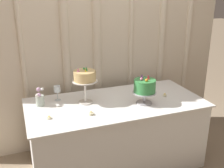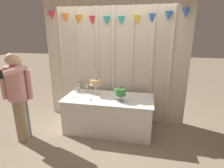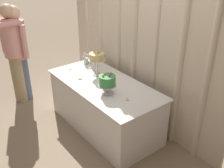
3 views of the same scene
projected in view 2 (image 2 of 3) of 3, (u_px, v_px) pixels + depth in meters
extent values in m
plane|color=gray|center=(108.00, 132.00, 3.68)|extent=(24.00, 24.00, 0.00)
cube|color=beige|center=(114.00, 62.00, 3.93)|extent=(3.14, 0.04, 2.69)
cylinder|color=beige|center=(62.00, 60.00, 4.15)|extent=(0.07, 0.07, 2.69)
cylinder|color=beige|center=(78.00, 61.00, 4.07)|extent=(0.06, 0.06, 2.69)
cylinder|color=beige|center=(98.00, 62.00, 3.98)|extent=(0.09, 0.09, 2.69)
cylinder|color=beige|center=(113.00, 62.00, 3.91)|extent=(0.10, 0.10, 2.69)
cylinder|color=beige|center=(132.00, 63.00, 3.83)|extent=(0.06, 0.06, 2.69)
cylinder|color=beige|center=(152.00, 63.00, 3.75)|extent=(0.09, 0.09, 2.69)
cylinder|color=beige|center=(171.00, 64.00, 3.68)|extent=(0.07, 0.07, 2.69)
cone|color=#DB333D|center=(52.00, 15.00, 3.86)|extent=(0.14, 0.14, 0.17)
cone|color=orange|center=(65.00, 18.00, 3.82)|extent=(0.14, 0.14, 0.17)
cone|color=orange|center=(78.00, 19.00, 3.77)|extent=(0.14, 0.14, 0.17)
cone|color=#DB333D|center=(92.00, 20.00, 3.72)|extent=(0.14, 0.14, 0.17)
cone|color=#2DB2B7|center=(106.00, 21.00, 3.66)|extent=(0.14, 0.14, 0.17)
cone|color=#2DB2B7|center=(121.00, 21.00, 3.60)|extent=(0.14, 0.14, 0.17)
cone|color=yellow|center=(136.00, 20.00, 3.54)|extent=(0.14, 0.14, 0.17)
cone|color=blue|center=(152.00, 18.00, 3.47)|extent=(0.14, 0.14, 0.17)
cone|color=blue|center=(169.00, 16.00, 3.41)|extent=(0.14, 0.14, 0.17)
cone|color=blue|center=(186.00, 13.00, 3.33)|extent=(0.14, 0.14, 0.17)
cube|color=white|center=(109.00, 114.00, 3.67)|extent=(1.72, 0.80, 0.71)
cube|color=white|center=(109.00, 98.00, 3.57)|extent=(1.77, 0.85, 0.01)
cylinder|color=silver|center=(96.00, 95.00, 3.70)|extent=(0.14, 0.14, 0.01)
cylinder|color=silver|center=(96.00, 90.00, 3.67)|extent=(0.02, 0.02, 0.21)
cylinder|color=silver|center=(96.00, 84.00, 3.64)|extent=(0.25, 0.25, 0.01)
cylinder|color=#DBB775|center=(96.00, 82.00, 3.63)|extent=(0.22, 0.22, 0.10)
cone|color=green|center=(97.00, 79.00, 3.61)|extent=(0.03, 0.03, 0.04)
sphere|color=green|center=(97.00, 79.00, 3.65)|extent=(0.02, 0.02, 0.02)
cone|color=pink|center=(92.00, 79.00, 3.62)|extent=(0.03, 0.03, 0.04)
cone|color=yellow|center=(95.00, 79.00, 3.58)|extent=(0.02, 0.02, 0.03)
cylinder|color=#B2B2B7|center=(120.00, 100.00, 3.40)|extent=(0.16, 0.16, 0.01)
cylinder|color=#B2B2B7|center=(120.00, 98.00, 3.38)|extent=(0.03, 0.03, 0.10)
cylinder|color=#B2B2B7|center=(120.00, 95.00, 3.36)|extent=(0.24, 0.24, 0.01)
cylinder|color=#388E47|center=(120.00, 92.00, 3.35)|extent=(0.21, 0.21, 0.12)
cone|color=#DB333D|center=(122.00, 87.00, 3.32)|extent=(0.03, 0.03, 0.04)
cone|color=purple|center=(120.00, 86.00, 3.38)|extent=(0.03, 0.03, 0.04)
sphere|color=pink|center=(118.00, 88.00, 3.33)|extent=(0.03, 0.03, 0.03)
sphere|color=orange|center=(119.00, 89.00, 3.28)|extent=(0.03, 0.03, 0.03)
cylinder|color=silver|center=(87.00, 92.00, 3.91)|extent=(0.06, 0.06, 0.00)
cylinder|color=silver|center=(87.00, 90.00, 3.89)|extent=(0.01, 0.01, 0.09)
cylinder|color=silver|center=(87.00, 86.00, 3.87)|extent=(0.07, 0.07, 0.06)
cylinder|color=#B2C1B2|center=(78.00, 90.00, 3.86)|extent=(0.08, 0.08, 0.11)
sphere|color=silver|center=(79.00, 85.00, 3.84)|extent=(0.03, 0.03, 0.03)
sphere|color=#CC9EC6|center=(77.00, 85.00, 3.81)|extent=(0.04, 0.04, 0.04)
sphere|color=#CC9EC6|center=(77.00, 87.00, 3.81)|extent=(0.04, 0.04, 0.04)
sphere|color=white|center=(79.00, 85.00, 3.82)|extent=(0.03, 0.03, 0.03)
sphere|color=white|center=(76.00, 87.00, 3.82)|extent=(0.04, 0.04, 0.04)
cylinder|color=beige|center=(74.00, 97.00, 3.56)|extent=(0.04, 0.04, 0.01)
sphere|color=#F9CC4C|center=(74.00, 96.00, 3.56)|extent=(0.01, 0.01, 0.01)
cylinder|color=beige|center=(90.00, 99.00, 3.44)|extent=(0.05, 0.05, 0.02)
sphere|color=#F9CC4C|center=(90.00, 98.00, 3.44)|extent=(0.01, 0.01, 0.01)
cylinder|color=beige|center=(136.00, 100.00, 3.42)|extent=(0.04, 0.04, 0.02)
sphere|color=#F9CC4C|center=(136.00, 99.00, 3.42)|extent=(0.01, 0.01, 0.01)
cylinder|color=#9E8966|center=(21.00, 120.00, 3.29)|extent=(0.29, 0.29, 0.83)
cylinder|color=#D6938E|center=(15.00, 83.00, 3.09)|extent=(0.41, 0.41, 0.61)
sphere|color=tan|center=(12.00, 59.00, 2.97)|extent=(0.22, 0.22, 0.22)
cube|color=#334284|center=(9.00, 84.00, 2.95)|extent=(0.04, 0.02, 0.39)
cylinder|color=#D6938E|center=(3.00, 84.00, 3.05)|extent=(0.08, 0.08, 0.53)
cylinder|color=#D6938E|center=(14.00, 71.00, 2.81)|extent=(0.08, 0.53, 0.08)
cube|color=black|center=(1.00, 75.00, 2.56)|extent=(0.06, 0.02, 0.12)
cylinder|color=#4C5675|center=(24.00, 119.00, 3.38)|extent=(0.27, 0.27, 0.77)
cylinder|color=#D6938E|center=(18.00, 85.00, 3.19)|extent=(0.37, 0.37, 0.61)
sphere|color=beige|center=(14.00, 61.00, 3.07)|extent=(0.23, 0.23, 0.23)
cylinder|color=#D6938E|center=(7.00, 85.00, 3.17)|extent=(0.08, 0.08, 0.54)
cylinder|color=#D6938E|center=(29.00, 84.00, 3.20)|extent=(0.08, 0.08, 0.54)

